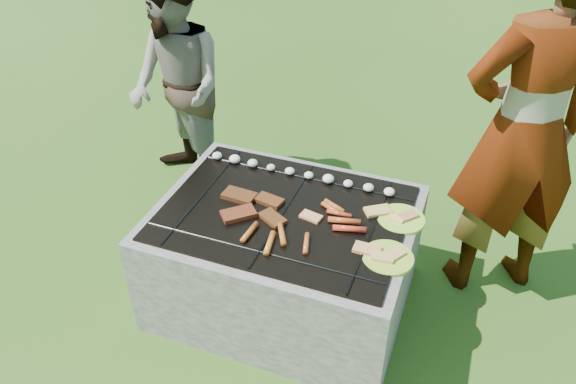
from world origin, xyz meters
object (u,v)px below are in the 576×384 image
object	(u,v)px
plate_far	(401,219)
cook	(525,132)
fire_pit	(285,260)
bystander	(177,88)
plate_near	(388,257)

from	to	relation	value
plate_far	cook	xyz separation A→B (m)	(0.48, 0.41, 0.37)
fire_pit	plate_far	size ratio (longest dim) A/B	4.83
plate_far	bystander	size ratio (longest dim) A/B	0.18
fire_pit	cook	xyz separation A→B (m)	(1.04, 0.56, 0.70)
fire_pit	plate_far	bearing A→B (deg)	15.31
plate_near	bystander	size ratio (longest dim) A/B	0.20
plate_near	bystander	distance (m)	1.88
plate_far	plate_near	xyz separation A→B (m)	(-0.00, -0.30, 0.00)
plate_far	cook	size ratio (longest dim) A/B	0.14
plate_near	plate_far	bearing A→B (deg)	89.69
plate_far	cook	world-z (taller)	cook
fire_pit	cook	size ratio (longest dim) A/B	0.66
fire_pit	plate_near	distance (m)	0.67
fire_pit	bystander	bearing A→B (deg)	142.84
fire_pit	plate_far	xyz separation A→B (m)	(0.56, 0.15, 0.33)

